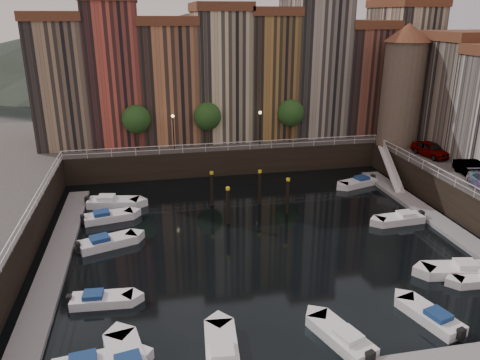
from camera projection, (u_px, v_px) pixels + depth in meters
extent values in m
plane|color=black|center=(261.00, 236.00, 39.50)|extent=(200.00, 200.00, 0.00)
cube|color=black|center=(215.00, 141.00, 63.03)|extent=(80.00, 20.00, 3.00)
cube|color=gray|center=(57.00, 258.00, 35.54)|extent=(2.00, 28.00, 0.35)
cube|color=gray|center=(441.00, 223.00, 41.50)|extent=(2.00, 28.00, 0.35)
cone|color=#2D382D|center=(68.00, 54.00, 133.30)|extent=(80.00, 80.00, 14.00)
cone|color=#2D382D|center=(190.00, 45.00, 139.07)|extent=(100.00, 100.00, 18.00)
cone|color=#2D382D|center=(302.00, 54.00, 146.52)|extent=(70.00, 70.00, 12.00)
cube|color=#947B5E|center=(65.00, 84.00, 54.56)|extent=(6.00, 10.00, 14.00)
cube|color=brown|center=(56.00, 16.00, 52.05)|extent=(6.30, 10.30, 1.00)
cube|color=#BE4B3B|center=(116.00, 74.00, 55.31)|extent=(5.80, 10.00, 16.00)
cube|color=#B9754C|center=(169.00, 83.00, 56.86)|extent=(6.50, 10.00, 13.50)
cube|color=brown|center=(166.00, 20.00, 54.44)|extent=(6.80, 10.30, 1.00)
cube|color=beige|center=(220.00, 76.00, 57.78)|extent=(6.20, 10.00, 15.00)
cube|color=brown|center=(219.00, 7.00, 55.10)|extent=(6.50, 10.30, 1.00)
cube|color=olive|center=(266.00, 77.00, 58.95)|extent=(5.60, 10.00, 14.50)
cube|color=brown|center=(268.00, 11.00, 56.36)|extent=(5.90, 10.30, 1.00)
cube|color=#A6998A|center=(312.00, 68.00, 59.72)|extent=(6.40, 10.00, 16.50)
cube|color=brown|center=(356.00, 80.00, 61.45)|extent=(6.00, 10.00, 13.00)
cube|color=brown|center=(361.00, 24.00, 59.11)|extent=(6.30, 10.30, 1.00)
cube|color=#C1AC8D|center=(399.00, 69.00, 62.13)|extent=(5.90, 10.00, 15.50)
cube|color=brown|center=(406.00, 3.00, 59.36)|extent=(6.20, 10.30, 1.00)
cube|color=#78695B|center=(466.00, 96.00, 52.46)|extent=(9.00, 8.00, 12.00)
cube|color=brown|center=(476.00, 36.00, 50.28)|extent=(9.30, 8.30, 1.00)
cylinder|color=#6B5B4C|center=(401.00, 94.00, 53.57)|extent=(4.60, 4.60, 12.00)
cone|color=brown|center=(409.00, 32.00, 51.30)|extent=(5.20, 5.20, 2.00)
cylinder|color=black|center=(138.00, 140.00, 53.08)|extent=(0.30, 0.30, 2.40)
sphere|color=#1E4719|center=(136.00, 119.00, 52.27)|extent=(3.20, 3.20, 3.20)
cylinder|color=black|center=(208.00, 137.00, 54.55)|extent=(0.30, 0.30, 2.40)
sphere|color=#1E4719|center=(207.00, 116.00, 53.75)|extent=(3.20, 3.20, 3.20)
cylinder|color=black|center=(290.00, 133.00, 56.39)|extent=(0.30, 0.30, 2.40)
sphere|color=#1E4719|center=(291.00, 113.00, 55.59)|extent=(3.20, 3.20, 3.20)
cylinder|color=black|center=(174.00, 134.00, 52.62)|extent=(0.12, 0.12, 4.00)
sphere|color=#FFD88C|center=(173.00, 116.00, 51.95)|extent=(0.36, 0.36, 0.36)
cylinder|color=black|center=(260.00, 130.00, 54.46)|extent=(0.12, 0.12, 4.00)
sphere|color=#FFD88C|center=(260.00, 113.00, 53.79)|extent=(0.36, 0.36, 0.36)
cube|color=white|center=(228.00, 143.00, 52.97)|extent=(36.00, 0.08, 0.08)
cube|color=white|center=(228.00, 146.00, 53.12)|extent=(36.00, 0.06, 0.06)
cube|color=white|center=(466.00, 182.00, 40.57)|extent=(0.08, 34.00, 0.08)
cube|color=white|center=(465.00, 187.00, 40.72)|extent=(0.06, 34.00, 0.06)
cube|color=white|center=(24.00, 214.00, 33.94)|extent=(0.08, 34.00, 0.08)
cube|color=white|center=(25.00, 220.00, 34.09)|extent=(0.06, 34.00, 0.06)
cube|color=white|center=(391.00, 168.00, 51.31)|extent=(2.78, 8.26, 2.81)
cube|color=white|center=(391.00, 164.00, 51.14)|extent=(1.93, 8.32, 3.65)
cylinder|color=black|center=(228.00, 208.00, 41.32)|extent=(0.32, 0.32, 3.60)
cylinder|color=yellow|center=(228.00, 189.00, 40.70)|extent=(0.36, 0.36, 0.25)
cylinder|color=black|center=(212.00, 191.00, 45.33)|extent=(0.32, 0.32, 3.60)
cylinder|color=yellow|center=(212.00, 173.00, 44.71)|extent=(0.36, 0.36, 0.25)
cylinder|color=black|center=(287.00, 198.00, 43.53)|extent=(0.32, 0.32, 3.60)
cylinder|color=yellow|center=(288.00, 180.00, 42.91)|extent=(0.36, 0.36, 0.25)
cylinder|color=black|center=(260.00, 189.00, 45.75)|extent=(0.32, 0.32, 3.60)
cylinder|color=yellow|center=(260.00, 171.00, 45.13)|extent=(0.36, 0.36, 0.25)
cube|color=white|center=(102.00, 300.00, 30.15)|extent=(3.98, 1.76, 0.66)
cube|color=navy|center=(93.00, 296.00, 29.95)|extent=(1.31, 1.14, 0.44)
cube|color=black|center=(69.00, 300.00, 29.83)|extent=(0.34, 0.46, 0.62)
cube|color=white|center=(108.00, 243.00, 37.66)|extent=(4.79, 3.10, 0.76)
cube|color=navy|center=(100.00, 239.00, 37.22)|extent=(1.74, 1.62, 0.51)
cube|color=black|center=(78.00, 247.00, 36.46)|extent=(0.50, 0.60, 0.71)
cube|color=white|center=(109.00, 217.00, 42.41)|extent=(4.53, 2.49, 0.73)
cube|color=navy|center=(101.00, 214.00, 42.05)|extent=(1.57, 1.42, 0.49)
cube|color=black|center=(82.00, 219.00, 41.50)|extent=(0.43, 0.55, 0.68)
cube|color=white|center=(114.00, 203.00, 45.54)|extent=(5.08, 2.70, 0.82)
cube|color=white|center=(106.00, 198.00, 45.37)|extent=(1.74, 1.57, 0.55)
cube|color=black|center=(87.00, 200.00, 45.41)|extent=(0.48, 0.61, 0.77)
cube|color=white|center=(480.00, 279.00, 32.51)|extent=(3.96, 1.69, 0.66)
cube|color=white|center=(456.00, 271.00, 33.50)|extent=(4.87, 2.54, 0.79)
cube|color=white|center=(466.00, 265.00, 33.36)|extent=(1.67, 1.49, 0.53)
cube|color=white|center=(399.00, 220.00, 41.94)|extent=(4.39, 1.95, 0.73)
cube|color=white|center=(406.00, 214.00, 41.94)|extent=(1.44, 1.26, 0.49)
cube|color=black|center=(421.00, 214.00, 42.41)|extent=(0.37, 0.51, 0.68)
cube|color=white|center=(358.00, 183.00, 50.99)|extent=(4.57, 2.90, 0.73)
cube|color=navy|center=(362.00, 178.00, 51.11)|extent=(1.65, 1.53, 0.48)
cube|color=black|center=(373.00, 178.00, 51.94)|extent=(0.47, 0.57, 0.68)
cube|color=white|center=(222.00, 350.00, 25.57)|extent=(2.17, 4.71, 0.78)
cube|color=white|center=(222.00, 351.00, 24.83)|extent=(1.37, 1.56, 0.52)
cube|color=white|center=(341.00, 337.00, 26.66)|extent=(3.00, 4.65, 0.74)
cube|color=white|center=(348.00, 336.00, 26.03)|extent=(1.57, 1.69, 0.49)
cube|color=black|center=(370.00, 357.00, 24.73)|extent=(0.58, 0.49, 0.69)
cube|color=white|center=(430.00, 317.00, 28.49)|extent=(2.71, 4.47, 0.71)
cube|color=navy|center=(438.00, 316.00, 27.87)|extent=(1.47, 1.59, 0.48)
cube|color=black|center=(461.00, 334.00, 26.58)|extent=(0.55, 0.45, 0.67)
imported|color=gray|center=(431.00, 150.00, 50.60)|extent=(2.63, 4.92, 1.59)
imported|color=gray|center=(471.00, 170.00, 44.23)|extent=(2.28, 4.73, 1.50)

